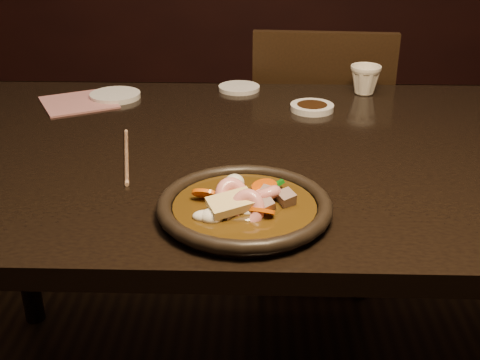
{
  "coord_description": "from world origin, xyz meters",
  "views": [
    {
      "loc": [
        -0.03,
        -1.14,
        1.22
      ],
      "look_at": [
        -0.05,
        -0.26,
        0.8
      ],
      "focal_mm": 45.0,
      "sensor_mm": 36.0,
      "label": 1
    }
  ],
  "objects_px": {
    "chair": "(317,152)",
    "plate": "(245,207)",
    "table": "(268,181)",
    "tea_cup": "(365,79)"
  },
  "relations": [
    {
      "from": "tea_cup",
      "to": "plate",
      "type": "bearing_deg",
      "value": -114.08
    },
    {
      "from": "table",
      "to": "chair",
      "type": "xyz_separation_m",
      "value": [
        0.17,
        0.62,
        -0.19
      ]
    },
    {
      "from": "table",
      "to": "plate",
      "type": "distance_m",
      "value": 0.31
    },
    {
      "from": "table",
      "to": "plate",
      "type": "height_order",
      "value": "plate"
    },
    {
      "from": "chair",
      "to": "plate",
      "type": "distance_m",
      "value": 0.98
    },
    {
      "from": "chair",
      "to": "table",
      "type": "bearing_deg",
      "value": 78.72
    },
    {
      "from": "chair",
      "to": "tea_cup",
      "type": "distance_m",
      "value": 0.41
    },
    {
      "from": "chair",
      "to": "tea_cup",
      "type": "xyz_separation_m",
      "value": [
        0.08,
        -0.25,
        0.31
      ]
    },
    {
      "from": "table",
      "to": "tea_cup",
      "type": "bearing_deg",
      "value": 55.91
    },
    {
      "from": "plate",
      "to": "tea_cup",
      "type": "distance_m",
      "value": 0.72
    }
  ]
}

